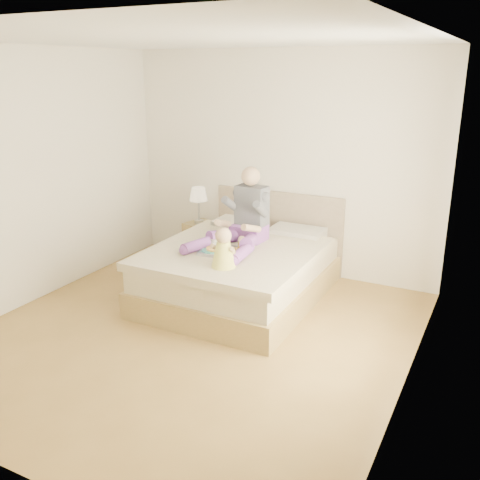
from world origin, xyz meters
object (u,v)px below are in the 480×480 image
at_px(nightstand, 203,242).
at_px(adult, 243,221).
at_px(tray, 223,250).
at_px(baby, 224,251).
at_px(bed, 243,268).

xyz_separation_m(nightstand, adult, (0.99, -0.76, 0.61)).
bearing_deg(tray, adult, 75.68).
xyz_separation_m(adult, baby, (0.17, -0.75, -0.09)).
relative_size(nightstand, baby, 1.28).
bearing_deg(adult, bed, -65.83).
xyz_separation_m(bed, baby, (0.16, -0.71, 0.45)).
bearing_deg(nightstand, adult, -21.90).
height_order(nightstand, adult, adult).
distance_m(tray, baby, 0.43).
distance_m(nightstand, baby, 1.97).
height_order(adult, baby, adult).
height_order(bed, nightstand, bed).
distance_m(bed, nightstand, 1.28).
relative_size(bed, adult, 2.07).
bearing_deg(tray, nightstand, 120.39).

